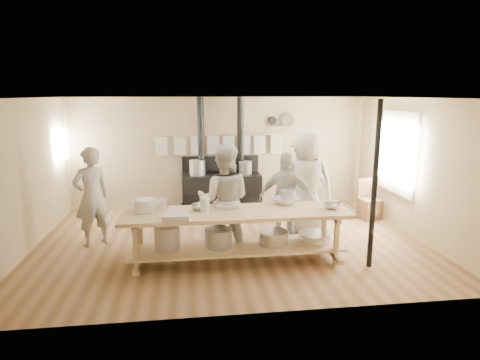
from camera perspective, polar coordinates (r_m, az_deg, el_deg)
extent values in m
plane|color=brown|center=(7.48, -1.27, -8.73)|extent=(7.00, 7.00, 0.00)
plane|color=tan|center=(9.58, -2.88, 3.93)|extent=(7.00, 0.00, 7.00)
plane|color=tan|center=(4.71, 1.85, -4.71)|extent=(7.00, 0.00, 7.00)
plane|color=tan|center=(7.61, -28.54, 0.31)|extent=(0.00, 5.00, 5.00)
plane|color=tan|center=(8.25, 23.65, 1.59)|extent=(0.00, 5.00, 5.00)
plane|color=tan|center=(6.99, -1.38, 11.60)|extent=(7.00, 7.00, 0.00)
cube|color=beige|center=(8.72, 21.59, 3.61)|extent=(0.06, 1.35, 1.65)
plane|color=white|center=(8.70, 21.36, 3.61)|extent=(0.00, 1.50, 1.50)
cube|color=beige|center=(8.69, 21.31, 3.61)|extent=(0.02, 0.03, 1.50)
plane|color=white|center=(9.42, -24.14, 4.59)|extent=(0.00, 0.90, 0.90)
cube|color=black|center=(9.35, -2.64, -1.73)|extent=(1.80, 0.70, 0.85)
cube|color=black|center=(9.45, -2.62, -3.93)|extent=(1.90, 0.75, 0.10)
cube|color=black|center=(9.52, -2.82, 2.36)|extent=(1.80, 0.12, 0.35)
cylinder|color=black|center=(9.16, -5.57, 6.19)|extent=(0.15, 0.15, 1.75)
cylinder|color=black|center=(9.23, 0.06, 6.29)|extent=(0.15, 0.15, 1.75)
cylinder|color=#B2B2B7|center=(9.20, -6.09, 1.78)|extent=(0.36, 0.36, 0.34)
cylinder|color=gray|center=(9.24, 0.75, 1.76)|extent=(0.30, 0.30, 0.30)
cylinder|color=tan|center=(9.43, -2.86, 6.37)|extent=(3.00, 0.04, 0.04)
cube|color=beige|center=(9.45, -11.07, 4.83)|extent=(0.28, 0.01, 0.46)
cube|color=beige|center=(9.43, -8.72, 4.90)|extent=(0.28, 0.01, 0.46)
cube|color=beige|center=(9.43, -6.37, 4.97)|extent=(0.28, 0.01, 0.46)
cube|color=beige|center=(9.44, -4.02, 5.02)|extent=(0.28, 0.01, 0.46)
cube|color=beige|center=(9.47, -1.68, 5.07)|extent=(0.28, 0.01, 0.46)
cube|color=beige|center=(9.51, 0.64, 5.11)|extent=(0.28, 0.01, 0.46)
cube|color=beige|center=(9.57, 2.93, 5.14)|extent=(0.28, 0.01, 0.46)
cube|color=beige|center=(9.65, 5.20, 5.16)|extent=(0.28, 0.01, 0.46)
cube|color=tan|center=(9.64, 5.51, 7.54)|extent=(0.50, 0.14, 0.03)
cylinder|color=black|center=(9.62, 4.62, 8.44)|extent=(0.20, 0.04, 0.20)
cylinder|color=silver|center=(9.70, 6.78, 8.42)|extent=(0.32, 0.03, 0.32)
cube|color=tan|center=(6.37, -0.46, -4.70)|extent=(3.60, 0.90, 0.06)
cube|color=tan|center=(6.56, -0.45, -9.48)|extent=(3.40, 0.80, 0.04)
cube|color=tan|center=(6.58, -0.45, -9.88)|extent=(3.30, 0.06, 0.06)
cube|color=tan|center=(6.23, -14.61, -9.35)|extent=(0.07, 0.07, 0.85)
cube|color=tan|center=(6.79, -13.98, -7.51)|extent=(0.07, 0.07, 0.85)
cube|color=tan|center=(6.58, 13.54, -8.13)|extent=(0.07, 0.07, 0.85)
cube|color=tan|center=(7.11, 11.84, -6.50)|extent=(0.07, 0.07, 0.85)
cylinder|color=#B2B2B7|center=(6.45, -10.29, -8.05)|extent=(0.40, 0.40, 0.38)
cylinder|color=gray|center=(6.47, -3.12, -8.19)|extent=(0.44, 0.44, 0.30)
cylinder|color=silver|center=(6.60, 4.78, -8.15)|extent=(0.48, 0.48, 0.22)
cylinder|color=silver|center=(6.79, 10.62, -8.10)|extent=(0.52, 0.52, 0.14)
cylinder|color=black|center=(6.40, 18.59, -0.83)|extent=(0.08, 0.08, 2.60)
imported|color=beige|center=(7.54, -20.34, -2.27)|extent=(0.77, 0.72, 1.78)
imported|color=beige|center=(6.69, -2.26, -2.86)|extent=(1.03, 0.87, 1.87)
imported|color=beige|center=(7.72, 9.47, -0.51)|extent=(1.09, 0.84, 1.99)
imported|color=beige|center=(7.18, 6.62, -2.71)|extent=(1.06, 0.73, 1.67)
imported|color=beige|center=(8.81, 9.08, 0.46)|extent=(1.17, 0.68, 1.81)
cube|color=brown|center=(9.20, 17.95, -3.90)|extent=(0.47, 0.47, 0.43)
cube|color=brown|center=(9.25, 17.46, -1.19)|extent=(0.40, 0.11, 0.48)
imported|color=white|center=(6.65, -12.24, -3.58)|extent=(0.46, 0.46, 0.09)
imported|color=silver|center=(6.45, -5.70, -3.84)|extent=(0.40, 0.40, 0.09)
imported|color=white|center=(6.81, 6.45, -2.93)|extent=(0.62, 0.62, 0.11)
imported|color=silver|center=(6.67, 12.96, -3.58)|extent=(0.29, 0.29, 0.09)
cube|color=#B2B2B7|center=(6.00, -9.07, -5.22)|extent=(0.39, 0.27, 0.09)
cylinder|color=silver|center=(6.64, -11.94, -3.41)|extent=(0.41, 0.41, 0.13)
cylinder|color=gray|center=(6.80, 6.82, -2.41)|extent=(0.32, 0.32, 0.23)
cylinder|color=white|center=(6.49, -13.34, -3.53)|extent=(0.40, 0.40, 0.20)
cylinder|color=white|center=(6.33, -5.06, -3.48)|extent=(0.16, 0.16, 0.23)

